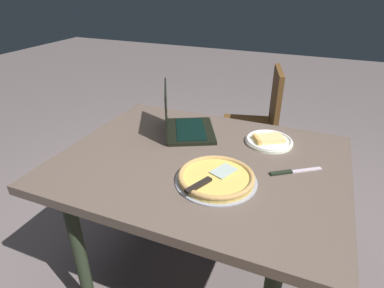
% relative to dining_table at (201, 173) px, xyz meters
% --- Properties ---
extents(ground_plane, '(12.00, 12.00, 0.00)m').
position_rel_dining_table_xyz_m(ground_plane, '(0.00, 0.00, -0.68)').
color(ground_plane, slate).
extents(dining_table, '(1.27, 0.99, 0.75)m').
position_rel_dining_table_xyz_m(dining_table, '(0.00, 0.00, 0.00)').
color(dining_table, brown).
rests_on(dining_table, ground_plane).
extents(laptop, '(0.36, 0.39, 0.26)m').
position_rel_dining_table_xyz_m(laptop, '(0.19, -0.21, 0.13)').
color(laptop, black).
rests_on(laptop, dining_table).
extents(pizza_plate, '(0.23, 0.23, 0.04)m').
position_rel_dining_table_xyz_m(pizza_plate, '(-0.26, -0.27, 0.09)').
color(pizza_plate, white).
rests_on(pizza_plate, dining_table).
extents(pizza_tray, '(0.33, 0.33, 0.04)m').
position_rel_dining_table_xyz_m(pizza_tray, '(-0.12, 0.15, 0.10)').
color(pizza_tray, '#9497A6').
rests_on(pizza_tray, dining_table).
extents(table_knife, '(0.20, 0.15, 0.01)m').
position_rel_dining_table_xyz_m(table_knife, '(-0.39, -0.04, 0.08)').
color(table_knife, silver).
rests_on(table_knife, dining_table).
extents(chair_far, '(0.49, 0.49, 0.90)m').
position_rel_dining_table_xyz_m(chair_far, '(-0.06, -1.11, -0.17)').
color(chair_far, brown).
rests_on(chair_far, ground_plane).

